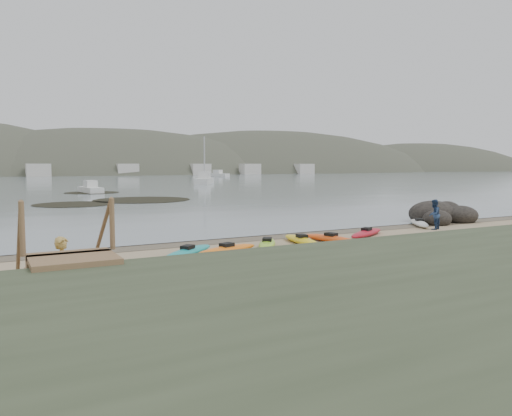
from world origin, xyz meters
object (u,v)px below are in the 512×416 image
stairs (63,293)px  rock_cluster (441,218)px  person_west (64,273)px  person_east (434,215)px

stairs → rock_cluster: 27.69m
stairs → rock_cluster: size_ratio=0.52×
person_west → person_east: (21.07, 6.63, -0.08)m
person_west → rock_cluster: bearing=-1.4°
stairs → person_west: bearing=82.2°
person_west → person_east: 22.09m
person_east → rock_cluster: size_ratio=0.34×
person_east → stairs: bearing=3.0°
person_west → rock_cluster: (24.69, 9.24, -0.72)m
stairs → rock_cluster: (25.04, 11.80, -0.82)m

